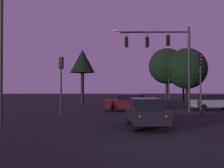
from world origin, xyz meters
TOP-DOWN VIEW (x-y plane):
  - ground_plane at (0.00, 24.50)m, footprint 168.00×168.00m
  - traffic_signal_mast_arm at (3.37, 13.61)m, footprint 6.62×0.70m
  - traffic_light_corner_left at (5.53, 11.10)m, footprint 0.33×0.37m
  - traffic_light_corner_right at (5.26, 19.88)m, footprint 0.33×0.37m
  - traffic_light_median at (-5.11, 10.58)m, footprint 0.37×0.39m
  - car_nearside_lane at (0.16, 4.64)m, footprint 1.74×4.60m
  - car_crossing_left at (0.44, 15.28)m, footprint 4.43×1.87m
  - car_crossing_right at (8.51, 15.76)m, footprint 4.61×2.19m
  - parking_lot_lamp_post at (-7.76, 5.77)m, footprint 1.70×0.36m
  - tree_left_far at (12.00, 36.69)m, footprint 5.06×5.06m
  - tree_center_horizon at (9.69, 27.53)m, footprint 5.60×5.60m
  - tree_right_cluster at (-4.38, 24.25)m, footprint 3.03×3.03m
  - tree_lot_edge at (8.22, 32.88)m, footprint 5.59×5.59m

SIDE VIEW (x-z plane):
  - ground_plane at x=0.00m, z-range 0.00..0.00m
  - car_nearside_lane at x=0.16m, z-range 0.04..1.56m
  - car_crossing_right at x=8.51m, z-range 0.04..1.56m
  - car_crossing_left at x=0.44m, z-range 0.04..1.56m
  - traffic_light_corner_right at x=5.26m, z-range 0.87..5.04m
  - traffic_light_median at x=-5.11m, z-range 0.91..5.28m
  - traffic_light_corner_left at x=5.53m, z-range 0.96..5.67m
  - tree_center_horizon at x=9.69m, z-range 0.99..8.60m
  - traffic_signal_mast_arm at x=3.37m, z-range 1.55..8.91m
  - tree_right_cluster at x=-4.38m, z-range 1.92..8.80m
  - parking_lot_lamp_post at x=-7.76m, z-range 1.10..9.91m
  - tree_lot_edge at x=8.22m, z-range 1.38..9.76m
  - tree_left_far at x=12.00m, z-range 1.54..10.10m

